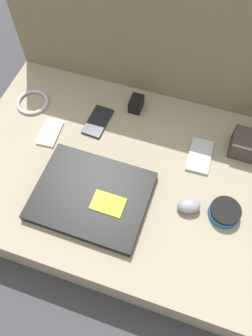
# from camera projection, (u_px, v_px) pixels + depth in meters

# --- Properties ---
(ground_plane) EXTENTS (8.00, 8.00, 0.00)m
(ground_plane) POSITION_uv_depth(u_px,v_px,m) (126.00, 193.00, 1.10)
(ground_plane) COLOR #38383D
(couch_seat) EXTENTS (1.00, 0.65, 0.15)m
(couch_seat) POSITION_uv_depth(u_px,v_px,m) (126.00, 183.00, 1.04)
(couch_seat) COLOR gray
(couch_seat) RESTS_ON ground_plane
(couch_backrest) EXTENTS (1.00, 0.20, 0.57)m
(couch_backrest) POSITION_uv_depth(u_px,v_px,m) (168.00, 41.00, 1.06)
(couch_backrest) COLOR #756B4C
(couch_backrest) RESTS_ON ground_plane
(laptop) EXTENTS (0.32, 0.25, 0.03)m
(laptop) POSITION_uv_depth(u_px,v_px,m) (92.00, 196.00, 0.92)
(laptop) COLOR black
(laptop) RESTS_ON couch_seat
(computer_mouse) EXTENTS (0.07, 0.06, 0.04)m
(computer_mouse) POSITION_uv_depth(u_px,v_px,m) (189.00, 206.00, 0.90)
(computer_mouse) COLOR gray
(computer_mouse) RESTS_ON couch_seat
(speaker_puck) EXTENTS (0.09, 0.09, 0.03)m
(speaker_puck) POSITION_uv_depth(u_px,v_px,m) (225.00, 212.00, 0.89)
(speaker_puck) COLOR #1E569E
(speaker_puck) RESTS_ON couch_seat
(phone_silver) EXTENTS (0.07, 0.12, 0.01)m
(phone_silver) POSITION_uv_depth(u_px,v_px,m) (200.00, 156.00, 1.00)
(phone_silver) COLOR #B7B7BC
(phone_silver) RESTS_ON couch_seat
(phone_black) EXTENTS (0.07, 0.11, 0.01)m
(phone_black) POSITION_uv_depth(u_px,v_px,m) (50.00, 132.00, 1.04)
(phone_black) COLOR silver
(phone_black) RESTS_ON couch_seat
(phone_small) EXTENTS (0.07, 0.12, 0.01)m
(phone_small) POSITION_uv_depth(u_px,v_px,m) (98.00, 121.00, 1.06)
(phone_small) COLOR black
(phone_small) RESTS_ON couch_seat
(camera_pouch) EXTENTS (0.10, 0.08, 0.06)m
(camera_pouch) POSITION_uv_depth(u_px,v_px,m) (249.00, 145.00, 0.98)
(camera_pouch) COLOR #38332D
(camera_pouch) RESTS_ON couch_seat
(charger_brick) EXTENTS (0.04, 0.06, 0.04)m
(charger_brick) POSITION_uv_depth(u_px,v_px,m) (136.00, 104.00, 1.08)
(charger_brick) COLOR black
(charger_brick) RESTS_ON couch_seat
(cable_coil) EXTENTS (0.11, 0.11, 0.01)m
(cable_coil) POSITION_uv_depth(u_px,v_px,m) (32.00, 102.00, 1.10)
(cable_coil) COLOR #B2B2B7
(cable_coil) RESTS_ON couch_seat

